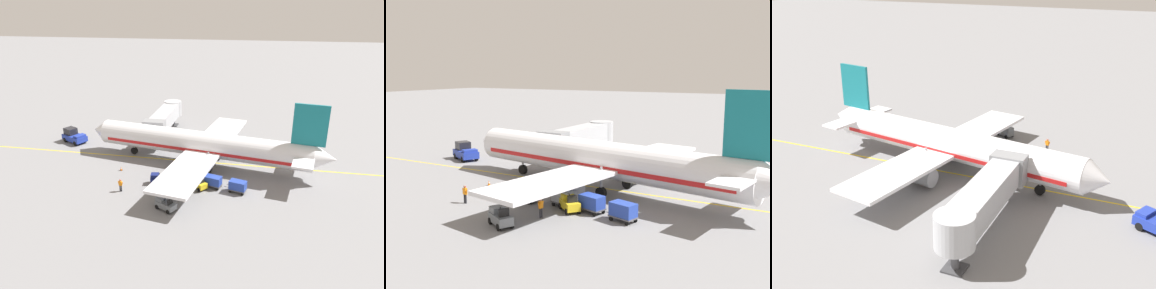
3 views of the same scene
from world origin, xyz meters
The scene contains 14 objects.
ground_plane centered at (0.00, 0.00, 0.00)m, with size 400.00×400.00×0.00m, color slate.
gate_lead_in_line centered at (0.00, 0.00, 0.00)m, with size 0.24×80.00×0.01m, color gold.
parked_airliner centered at (-0.83, -1.80, 3.19)m, with size 30.45×37.22×10.63m.
jet_bridge centered at (10.31, 6.78, 3.46)m, with size 15.60×3.50×4.98m.
pushback_tractor centered at (4.27, 21.56, 1.10)m, with size 3.94×4.92×2.40m.
baggage_tug_lead centered at (-8.01, 2.79, 0.71)m, with size 1.62×2.66×1.62m.
baggage_tug_trailing centered at (-8.23, -2.41, 0.71)m, with size 2.53×2.68×1.62m.
baggage_tug_spare centered at (-14.15, 0.40, 0.71)m, with size 2.25×2.77×1.62m.
baggage_cart_front centered at (-7.43, -1.40, 0.95)m, with size 1.83×2.98×1.58m.
baggage_cart_second_in_train centered at (-7.74, -4.39, 0.95)m, with size 1.83×2.98×1.58m.
baggage_cart_third_in_train centered at (-8.47, -7.63, 0.95)m, with size 1.83×2.98×1.58m.
ground_crew_wing_walker centered at (-10.96, -1.29, 0.95)m, with size 0.73×0.28×1.69m.
ground_crew_loader centered at (-10.99, 7.11, 0.95)m, with size 0.30×0.73×1.69m.
safety_cone_nose_left centered at (-5.12, 9.34, 0.29)m, with size 0.36×0.36×0.59m.
Camera 2 is at (-40.31, -21.41, 12.12)m, focal length 41.52 mm.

